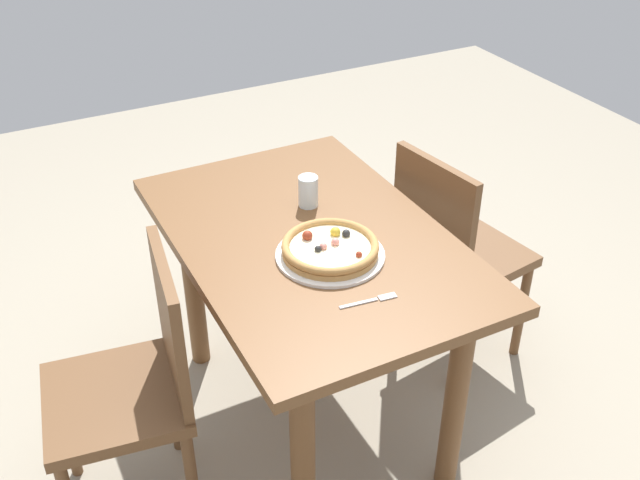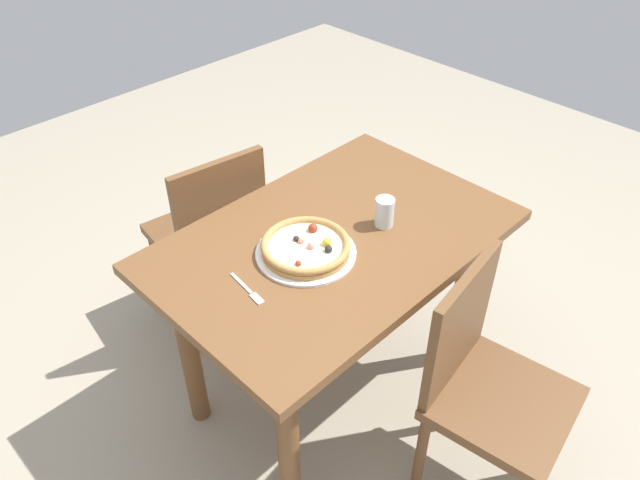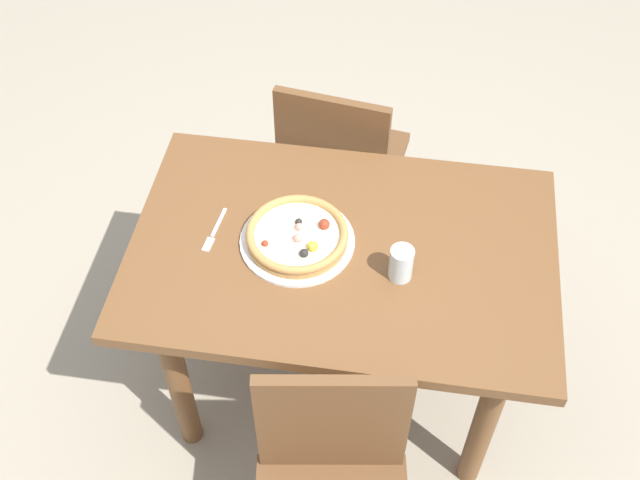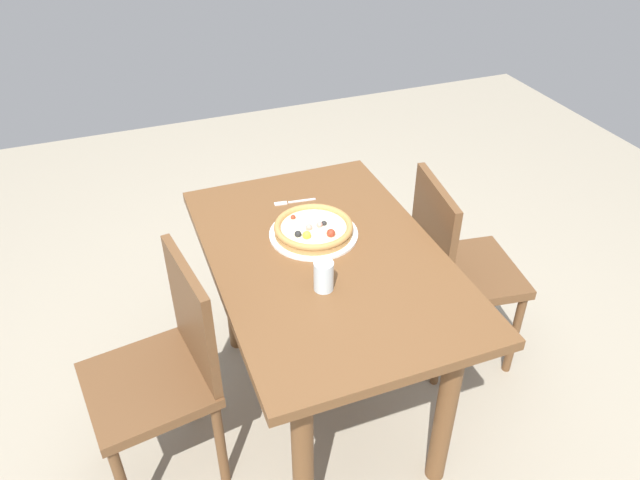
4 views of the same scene
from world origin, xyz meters
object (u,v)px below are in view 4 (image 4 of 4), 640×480
object	(u,v)px
chair_near	(455,266)
drinking_glass	(324,276)
pizza	(314,228)
plate	(314,234)
fork	(291,202)
chair_far	(165,369)
dining_table	(326,284)

from	to	relation	value
chair_near	drinking_glass	distance (m)	0.80
pizza	drinking_glass	distance (m)	0.30
chair_near	plate	xyz separation A→B (m)	(0.05, 0.60, 0.28)
plate	fork	size ratio (longest dim) A/B	1.95
chair_far	pizza	world-z (taller)	chair_far
plate	chair_near	bearing A→B (deg)	-94.29
fork	dining_table	bearing A→B (deg)	97.49
plate	fork	xyz separation A→B (m)	(0.24, 0.01, -0.00)
chair_far	fork	distance (m)	0.79
plate	dining_table	bearing A→B (deg)	179.59
dining_table	chair_near	world-z (taller)	chair_near
drinking_glass	plate	bearing A→B (deg)	-14.42
chair_near	drinking_glass	xyz separation A→B (m)	(-0.25, 0.68, 0.33)
chair_near	pizza	xyz separation A→B (m)	(0.04, 0.60, 0.31)
chair_near	fork	size ratio (longest dim) A/B	5.35
dining_table	chair_far	distance (m)	0.63
fork	plate	bearing A→B (deg)	98.09
dining_table	plate	bearing A→B (deg)	-0.41
chair_far	drinking_glass	size ratio (longest dim) A/B	8.56
pizza	chair_far	bearing A→B (deg)	106.99
chair_near	chair_far	distance (m)	1.22
chair_near	pizza	bearing A→B (deg)	-85.96
pizza	fork	world-z (taller)	pizza
dining_table	pizza	xyz separation A→B (m)	(0.13, -0.00, 0.16)
fork	drinking_glass	world-z (taller)	drinking_glass
pizza	fork	distance (m)	0.24
fork	chair_near	bearing A→B (deg)	161.73
chair_far	plate	size ratio (longest dim) A/B	2.75
chair_near	plate	world-z (taller)	chair_near
dining_table	chair_far	world-z (taller)	chair_far
pizza	chair_near	bearing A→B (deg)	-94.20
dining_table	chair_near	size ratio (longest dim) A/B	1.34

